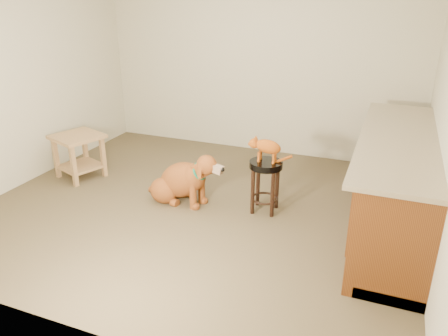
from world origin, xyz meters
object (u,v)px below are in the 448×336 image
at_px(padded_stool, 266,176).
at_px(wood_stool, 390,144).
at_px(side_table, 79,150).
at_px(tabby_kitten, 266,147).
at_px(golden_retriever, 182,181).

height_order(padded_stool, wood_stool, wood_stool).
xyz_separation_m(side_table, tabby_kitten, (2.40, -0.03, 0.36)).
bearing_deg(tabby_kitten, side_table, 177.04).
height_order(padded_stool, side_table, padded_stool).
distance_m(padded_stool, golden_retriever, 0.94).
relative_size(padded_stool, wood_stool, 0.73).
relative_size(side_table, tabby_kitten, 1.49).
xyz_separation_m(golden_retriever, tabby_kitten, (0.90, 0.12, 0.48)).
height_order(wood_stool, tabby_kitten, tabby_kitten).
height_order(wood_stool, side_table, wood_stool).
height_order(side_table, tabby_kitten, tabby_kitten).
distance_m(side_table, golden_retriever, 1.51).
xyz_separation_m(padded_stool, golden_retriever, (-0.92, -0.12, -0.16)).
xyz_separation_m(padded_stool, tabby_kitten, (-0.01, 0.00, 0.32)).
bearing_deg(padded_stool, wood_stool, 52.69).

